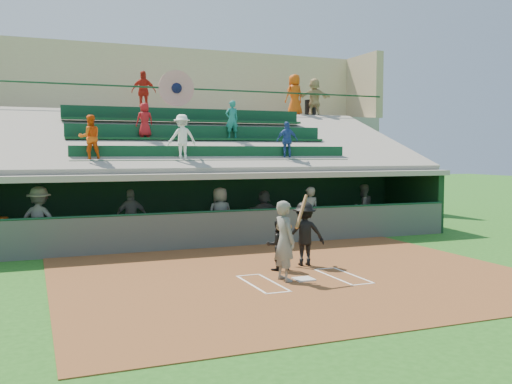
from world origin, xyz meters
name	(u,v)px	position (x,y,z in m)	size (l,w,h in m)	color
ground	(304,280)	(0.00, 0.00, 0.00)	(100.00, 100.00, 0.00)	#1F5919
dirt_slab	(294,276)	(0.00, 0.50, 0.01)	(11.00, 9.00, 0.02)	brown
home_plate	(304,279)	(0.00, 0.00, 0.04)	(0.43, 0.43, 0.03)	silver
batters_box_chalk	(304,279)	(0.00, 0.00, 0.02)	(2.65, 1.85, 0.01)	silver
dugout_floor	(215,238)	(0.00, 6.75, 0.02)	(16.00, 3.50, 0.04)	gray
concourse_slab	(169,166)	(0.00, 13.50, 2.30)	(20.00, 3.00, 4.60)	gray
grandstand	(186,169)	(-0.01, 10.51, 2.26)	(20.40, 10.40, 7.80)	#4F544F
batter_at_plate	(285,240)	(-0.45, 0.08, 0.94)	(0.89, 0.78, 1.95)	#5D605A
catcher	(278,245)	(-0.13, 1.19, 0.65)	(0.61, 0.47, 1.25)	black
home_umpire	(304,234)	(0.77, 1.51, 0.84)	(1.06, 0.61, 1.64)	black
dugout_bench	(197,227)	(-0.25, 8.08, 0.27)	(15.00, 0.45, 0.45)	brown
white_table	(0,243)	(-6.61, 6.05, 0.37)	(0.75, 0.56, 0.66)	silver
water_cooler	(1,224)	(-6.57, 6.03, 0.89)	(0.39, 0.39, 0.39)	#E04C0D
dugout_player_a	(39,220)	(-5.56, 5.85, 1.00)	(1.23, 0.71, 1.91)	#5E615B
dugout_player_b	(131,217)	(-2.86, 6.35, 0.91)	(1.02, 0.42, 1.74)	#61645E
dugout_player_c	(220,215)	(-0.13, 5.75, 0.93)	(0.87, 0.56, 1.78)	#5C5F5A
dugout_player_d	(264,212)	(1.90, 6.98, 0.82)	(1.44, 0.46, 1.55)	#5C5E59
dugout_player_e	(309,213)	(2.80, 5.22, 0.92)	(0.64, 0.42, 1.76)	#545651
dugout_player_f	(363,207)	(5.62, 6.42, 0.90)	(0.84, 0.65, 1.72)	#535550
trash_bin	(310,109)	(6.69, 12.82, 5.00)	(0.54, 0.54, 0.81)	black
concourse_staff_a	(144,92)	(-1.22, 12.75, 5.48)	(1.03, 0.43, 1.76)	red
concourse_staff_b	(294,95)	(5.65, 12.41, 5.56)	(0.94, 0.61, 1.92)	#C74A0B
concourse_staff_c	(314,97)	(6.63, 12.33, 5.48)	(1.63, 0.52, 1.76)	tan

